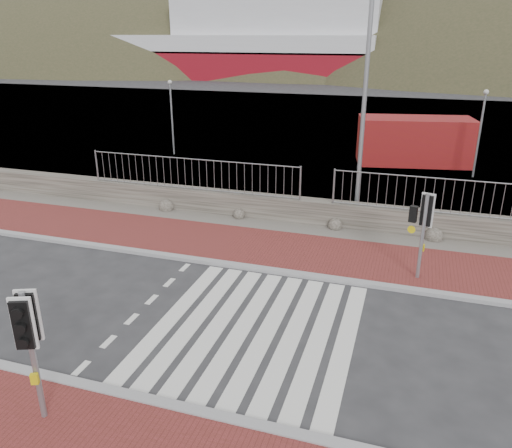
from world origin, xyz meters
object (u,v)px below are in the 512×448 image
(ferry, at_px, (237,41))
(shipping_container, at_px, (414,141))
(traffic_signal_far, at_px, (423,218))
(streetlight, at_px, (370,80))
(traffic_signal_near, at_px, (28,331))

(ferry, xyz_separation_m, shipping_container, (27.76, -50.06, -4.16))
(ferry, bearing_deg, shipping_container, -60.99)
(traffic_signal_far, xyz_separation_m, shipping_container, (-0.45, 14.03, -0.64))
(streetlight, bearing_deg, ferry, 134.46)
(ferry, xyz_separation_m, streetlight, (26.12, -59.85, -0.31))
(traffic_signal_near, height_order, shipping_container, traffic_signal_near)
(streetlight, bearing_deg, traffic_signal_near, -88.39)
(traffic_signal_far, distance_m, shipping_container, 14.05)
(shipping_container, bearing_deg, traffic_signal_near, -115.58)
(traffic_signal_near, relative_size, traffic_signal_far, 1.02)
(ferry, height_order, traffic_signal_far, ferry)
(shipping_container, bearing_deg, traffic_signal_far, -98.76)
(ferry, height_order, streetlight, ferry)
(traffic_signal_near, distance_m, shipping_container, 22.56)
(streetlight, distance_m, shipping_container, 10.65)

